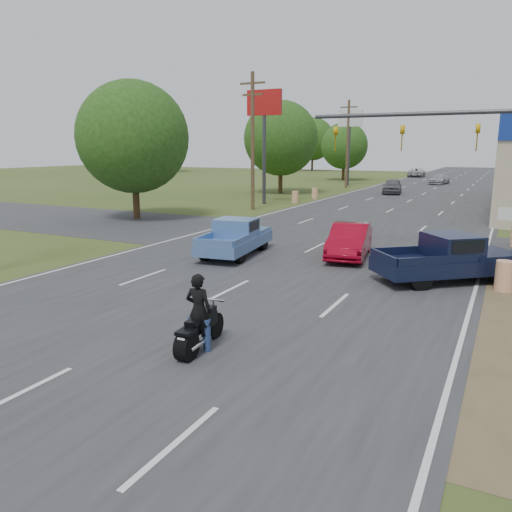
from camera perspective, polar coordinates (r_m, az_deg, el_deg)
The scene contains 24 objects.
ground at distance 10.76m, azimuth -25.46°, elevation -14.16°, with size 200.00×200.00×0.00m, color #39491D.
main_road at distance 46.58m, azimuth 17.15°, elevation 6.04°, with size 15.00×180.00×0.02m, color #2D2D30.
cross_road at distance 25.38m, azimuth 8.34°, elevation 1.72°, with size 120.00×10.00×0.02m, color #2D2D30.
utility_pole_5 at distance 37.92m, azimuth -0.39°, elevation 13.33°, with size 2.00×0.28×10.00m.
utility_pole_6 at distance 60.25m, azimuth 10.42°, elevation 12.71°, with size 2.00×0.28×10.00m.
tree_0 at distance 33.77m, azimuth -13.88°, elevation 13.03°, with size 7.14×7.14×8.84m.
tree_1 at distance 52.28m, azimuth 2.85°, elevation 13.28°, with size 7.56×7.56×9.36m.
tree_2 at distance 75.01m, azimuth 10.05°, elevation 12.30°, with size 6.72×6.72×8.32m.
tree_4 at distance 102.34m, azimuth -11.28°, elevation 13.22°, with size 9.24×9.24×11.44m.
tree_6 at distance 107.60m, azimuth 6.50°, elevation 13.14°, with size 8.82×8.82×10.92m.
barrel_0 at distance 18.14m, azimuth 26.50°, elevation -2.06°, with size 0.56×0.56×1.00m, color orange.
barrel_2 at distance 43.13m, azimuth 4.50°, elevation 6.74°, with size 0.56×0.56×1.00m, color orange.
barrel_3 at distance 46.73m, azimuth 6.74°, elevation 7.12°, with size 0.56×0.56×1.00m, color orange.
pole_sign_left_near at distance 42.02m, azimuth 0.95°, elevation 15.74°, with size 3.00×0.35×9.20m.
pole_sign_left_far at distance 64.42m, azimuth 10.67°, elevation 14.30°, with size 3.00×0.35×9.20m.
signal_mast at distance 22.77m, azimuth 22.19°, elevation 11.92°, with size 9.12×0.40×7.00m.
red_convertible at distance 21.57m, azimuth 10.64°, elevation 1.68°, with size 1.50×4.30×1.42m, color maroon.
motorcycle at distance 11.56m, azimuth -6.63°, elevation -8.64°, with size 0.64×2.08×1.05m.
rider at distance 11.47m, azimuth -6.56°, elevation -6.69°, with size 0.63×0.41×1.73m, color black.
blue_pickup at distance 21.77m, azimuth -2.27°, elevation 2.24°, with size 2.44×4.99×1.59m.
navy_pickup at distance 18.63m, azimuth 21.42°, elevation -0.18°, with size 5.10×4.72×1.67m.
distant_car_grey at distance 53.55m, azimuth 15.31°, elevation 7.70°, with size 1.81×4.51×1.54m, color #58575C.
distant_car_silver at distance 69.80m, azimuth 20.22°, elevation 8.23°, with size 1.82×4.47×1.30m, color #A8A7AC.
distant_car_white at distance 86.88m, azimuth 17.89°, elevation 9.08°, with size 2.42×5.26×1.46m, color #B9B9B9.
Camera 1 is at (7.92, -5.68, 4.56)m, focal length 35.00 mm.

